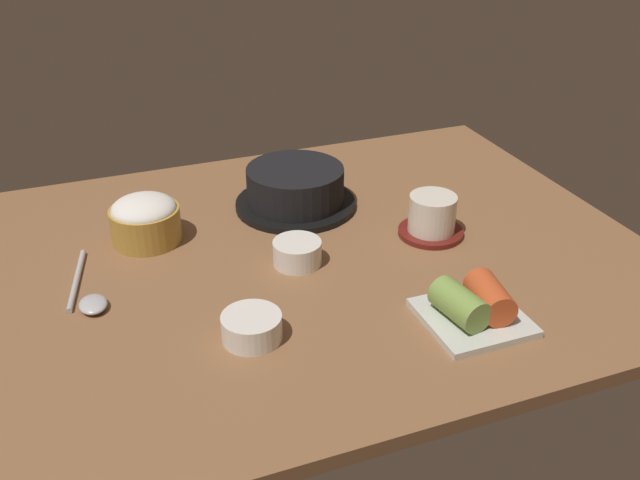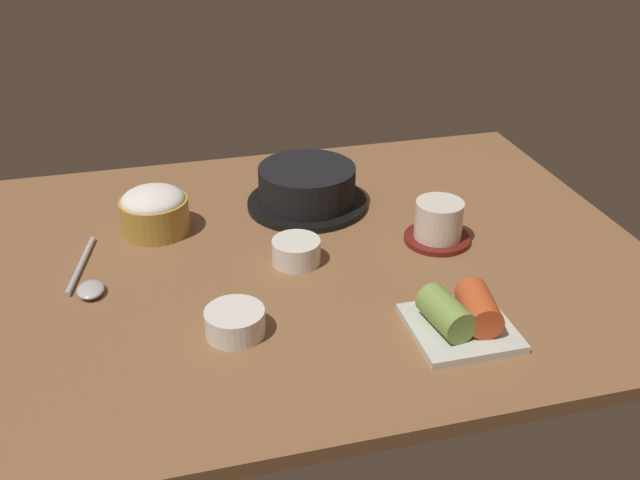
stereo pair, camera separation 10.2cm
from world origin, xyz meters
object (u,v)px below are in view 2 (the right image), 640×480
at_px(banchan_cup_center, 296,251).
at_px(side_bowl_near, 235,321).
at_px(rice_bowl, 154,210).
at_px(kimchi_plate, 462,317).
at_px(spoon, 88,281).
at_px(stone_pot, 307,187).
at_px(tea_cup_with_saucer, 438,223).

height_order(banchan_cup_center, side_bowl_near, banchan_cup_center).
height_order(rice_bowl, side_bowl_near, rice_bowl).
distance_m(kimchi_plate, spoon, 0.50).
bearing_deg(kimchi_plate, banchan_cup_center, 126.95).
xyz_separation_m(stone_pot, kimchi_plate, (0.10, -0.38, -0.01)).
relative_size(side_bowl_near, spoon, 0.43).
relative_size(kimchi_plate, spoon, 0.72).
distance_m(banchan_cup_center, side_bowl_near, 0.18).
bearing_deg(tea_cup_with_saucer, rice_bowl, 161.43).
distance_m(stone_pot, banchan_cup_center, 0.18).
height_order(rice_bowl, spoon, rice_bowl).
height_order(tea_cup_with_saucer, side_bowl_near, tea_cup_with_saucer).
bearing_deg(rice_bowl, side_bowl_near, -74.73).
xyz_separation_m(rice_bowl, side_bowl_near, (0.08, -0.29, -0.02)).
relative_size(tea_cup_with_saucer, spoon, 0.58).
distance_m(tea_cup_with_saucer, banchan_cup_center, 0.22).
xyz_separation_m(tea_cup_with_saucer, kimchi_plate, (-0.06, -0.22, -0.01)).
bearing_deg(stone_pot, banchan_cup_center, -108.52).
height_order(kimchi_plate, spoon, kimchi_plate).
relative_size(stone_pot, side_bowl_near, 2.66).
distance_m(rice_bowl, banchan_cup_center, 0.24).
xyz_separation_m(banchan_cup_center, kimchi_plate, (0.16, -0.21, 0.00)).
relative_size(rice_bowl, tea_cup_with_saucer, 1.05).
bearing_deg(rice_bowl, stone_pot, 5.96).
height_order(tea_cup_with_saucer, banchan_cup_center, tea_cup_with_saucer).
relative_size(tea_cup_with_saucer, kimchi_plate, 0.81).
distance_m(stone_pot, tea_cup_with_saucer, 0.23).
relative_size(rice_bowl, kimchi_plate, 0.84).
relative_size(tea_cup_with_saucer, side_bowl_near, 1.35).
bearing_deg(spoon, tea_cup_with_saucer, -0.38).
bearing_deg(side_bowl_near, banchan_cup_center, 53.10).
distance_m(kimchi_plate, side_bowl_near, 0.28).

